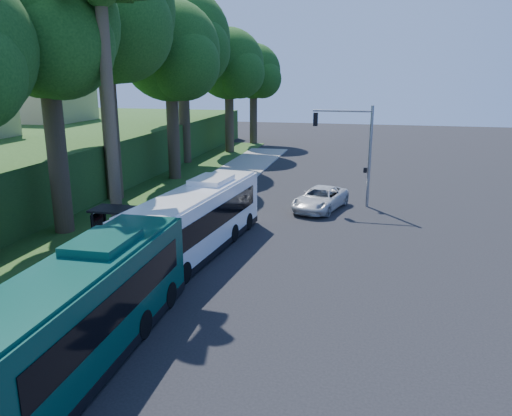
% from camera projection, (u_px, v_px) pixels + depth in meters
% --- Properties ---
extents(ground, '(140.00, 140.00, 0.00)m').
position_uv_depth(ground, '(272.00, 248.00, 26.75)').
color(ground, black).
rests_on(ground, ground).
extents(sidewalk, '(4.50, 70.00, 0.12)m').
position_uv_depth(sidewalk, '(147.00, 237.00, 28.33)').
color(sidewalk, gray).
rests_on(sidewalk, ground).
extents(red_curb, '(0.25, 30.00, 0.13)m').
position_uv_depth(red_curb, '(155.00, 266.00, 24.06)').
color(red_curb, maroon).
rests_on(red_curb, ground).
extents(grass_verge, '(8.00, 70.00, 0.06)m').
position_uv_depth(grass_verge, '(101.00, 209.00, 34.28)').
color(grass_verge, '#234719').
rests_on(grass_verge, ground).
extents(bus_shelter, '(3.20, 1.51, 2.55)m').
position_uv_depth(bus_shelter, '(121.00, 222.00, 25.17)').
color(bus_shelter, black).
rests_on(bus_shelter, ground).
extents(stop_sign_pole, '(0.35, 0.06, 3.17)m').
position_uv_depth(stop_sign_pole, '(135.00, 232.00, 22.68)').
color(stop_sign_pole, gray).
rests_on(stop_sign_pole, ground).
extents(traffic_signal_pole, '(4.10, 0.30, 7.00)m').
position_uv_depth(traffic_signal_pole, '(355.00, 143.00, 34.18)').
color(traffic_signal_pole, gray).
rests_on(traffic_signal_pole, ground).
extents(palm_tree, '(4.20, 4.20, 14.40)m').
position_uv_depth(palm_tree, '(101.00, 2.00, 23.89)').
color(palm_tree, '#4C3F2D').
rests_on(palm_tree, ground).
extents(hillside_backdrop, '(24.00, 60.00, 8.80)m').
position_uv_depth(hillside_backdrop, '(25.00, 148.00, 46.03)').
color(hillside_backdrop, '#234719').
rests_on(hillside_backdrop, ground).
extents(tree_0, '(8.40, 8.00, 15.70)m').
position_uv_depth(tree_0, '(46.00, 32.00, 26.51)').
color(tree_0, '#382B1E').
rests_on(tree_0, ground).
extents(tree_1, '(10.50, 10.00, 18.26)m').
position_uv_depth(tree_1, '(104.00, 18.00, 33.84)').
color(tree_1, '#382B1E').
rests_on(tree_1, ground).
extents(tree_2, '(8.82, 8.40, 15.12)m').
position_uv_depth(tree_2, '(171.00, 56.00, 41.64)').
color(tree_2, '#382B1E').
rests_on(tree_2, ground).
extents(tree_3, '(10.08, 9.60, 17.28)m').
position_uv_depth(tree_3, '(183.00, 43.00, 49.20)').
color(tree_3, '#382B1E').
rests_on(tree_3, ground).
extents(tree_4, '(8.40, 8.00, 14.14)m').
position_uv_depth(tree_4, '(230.00, 67.00, 56.77)').
color(tree_4, '#382B1E').
rests_on(tree_4, ground).
extents(tree_5, '(7.35, 7.00, 12.86)m').
position_uv_depth(tree_5, '(254.00, 74.00, 64.28)').
color(tree_5, '#382B1E').
rests_on(tree_5, ground).
extents(white_bus, '(3.78, 12.30, 3.61)m').
position_uv_depth(white_bus, '(197.00, 219.00, 25.83)').
color(white_bus, white).
rests_on(white_bus, ground).
extents(teal_bus, '(2.91, 12.48, 3.70)m').
position_uv_depth(teal_bus, '(76.00, 315.00, 15.49)').
color(teal_bus, '#0B3E33').
rests_on(teal_bus, ground).
extents(pickup, '(3.91, 5.97, 1.53)m').
position_uv_depth(pickup, '(320.00, 199.00, 34.19)').
color(pickup, silver).
rests_on(pickup, ground).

